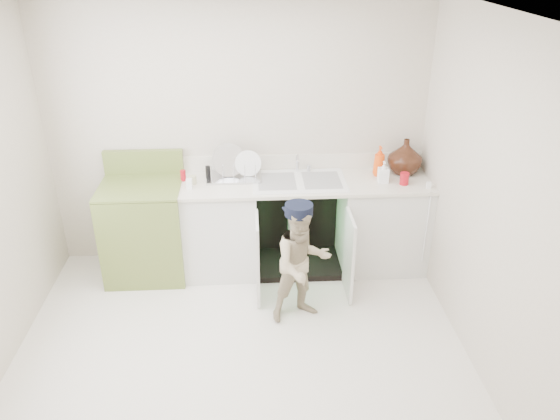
{
  "coord_description": "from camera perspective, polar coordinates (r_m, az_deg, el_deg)",
  "views": [
    {
      "loc": [
        0.11,
        -3.34,
        2.9
      ],
      "look_at": [
        0.34,
        0.7,
        0.86
      ],
      "focal_mm": 35.0,
      "sensor_mm": 36.0,
      "label": 1
    }
  ],
  "objects": [
    {
      "name": "avocado_stove",
      "position": [
        5.23,
        -13.89,
        -1.87
      ],
      "size": [
        0.73,
        0.65,
        1.13
      ],
      "color": "olive",
      "rests_on": "ground"
    },
    {
      "name": "repair_worker",
      "position": [
        4.45,
        2.31,
        -5.51
      ],
      "size": [
        0.6,
        0.72,
        1.05
      ],
      "rotation": [
        0.0,
        0.0,
        0.32
      ],
      "color": "#CCB792",
      "rests_on": "ground"
    },
    {
      "name": "room_shell",
      "position": [
        3.73,
        -4.66,
        0.32
      ],
      "size": [
        6.0,
        5.5,
        1.26
      ],
      "color": "beige",
      "rests_on": "ground"
    },
    {
      "name": "ground",
      "position": [
        4.42,
        -4.05,
        -14.34
      ],
      "size": [
        3.5,
        3.5,
        0.0
      ],
      "primitive_type": "plane",
      "color": "beige",
      "rests_on": "ground"
    },
    {
      "name": "counter_run",
      "position": [
        5.18,
        2.31,
        -1.22
      ],
      "size": [
        2.44,
        1.02,
        1.23
      ],
      "color": "silver",
      "rests_on": "ground"
    }
  ]
}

